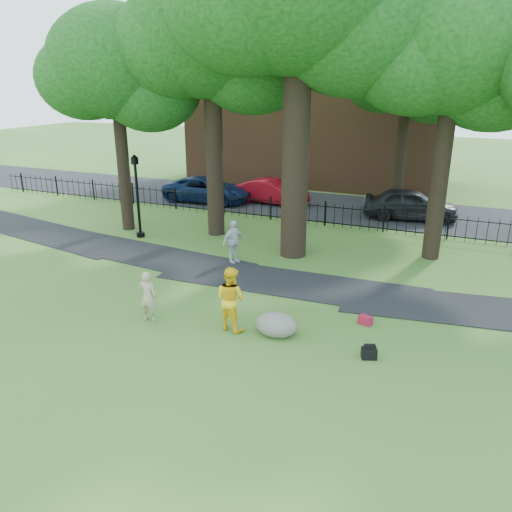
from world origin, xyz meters
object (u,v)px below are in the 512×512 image
at_px(woman, 148,296).
at_px(boulder, 276,323).
at_px(lamppost, 138,197).
at_px(red_sedan, 272,192).
at_px(man, 231,299).

distance_m(woman, boulder, 4.09).
bearing_deg(lamppost, red_sedan, 76.71).
relative_size(man, boulder, 1.59).
distance_m(boulder, red_sedan, 16.66).
bearing_deg(woman, red_sedan, -85.83).
relative_size(boulder, red_sedan, 0.28).
xyz_separation_m(boulder, lamppost, (-9.53, 6.57, 1.57)).
height_order(woman, lamppost, lamppost).
bearing_deg(boulder, woman, -169.85).
xyz_separation_m(woman, man, (2.61, 0.51, 0.17)).
relative_size(lamppost, red_sedan, 0.89).
bearing_deg(man, woman, 25.24).
relative_size(woman, red_sedan, 0.37).
bearing_deg(woman, boulder, -173.36).
height_order(woman, boulder, woman).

